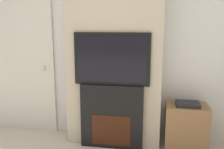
{
  "coord_description": "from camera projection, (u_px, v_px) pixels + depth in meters",
  "views": [
    {
      "loc": [
        0.52,
        -1.32,
        1.57
      ],
      "look_at": [
        0.0,
        1.65,
        0.96
      ],
      "focal_mm": 40.0,
      "sensor_mm": 36.0,
      "label": 1
    }
  ],
  "objects": [
    {
      "name": "entry_door",
      "position": [
        24.0,
        65.0,
        3.62
      ],
      "size": [
        0.92,
        0.09,
        1.98
      ],
      "color": "beige",
      "rests_on": "ground_plane"
    },
    {
      "name": "wall_back",
      "position": [
        117.0,
        41.0,
        3.37
      ],
      "size": [
        6.0,
        0.06,
        2.7
      ],
      "color": "silver",
      "rests_on": "ground_plane"
    },
    {
      "name": "fireplace",
      "position": [
        112.0,
        116.0,
        3.19
      ],
      "size": [
        0.79,
        0.15,
        0.83
      ],
      "color": "black",
      "rests_on": "ground_plane"
    },
    {
      "name": "chimney_breast",
      "position": [
        114.0,
        42.0,
        3.17
      ],
      "size": [
        1.22,
        0.35,
        2.7
      ],
      "color": "tan",
      "rests_on": "ground_plane"
    },
    {
      "name": "media_stand",
      "position": [
        186.0,
        126.0,
        3.15
      ],
      "size": [
        0.52,
        0.37,
        0.63
      ],
      "color": "brown",
      "rests_on": "ground_plane"
    },
    {
      "name": "television",
      "position": [
        112.0,
        59.0,
        3.04
      ],
      "size": [
        0.94,
        0.07,
        0.65
      ],
      "color": "black",
      "rests_on": "fireplace"
    }
  ]
}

